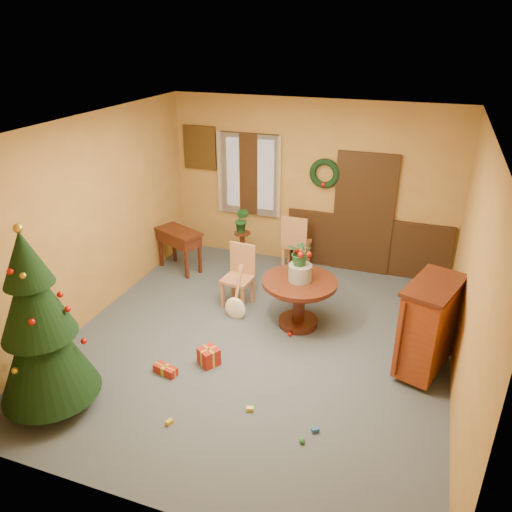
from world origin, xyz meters
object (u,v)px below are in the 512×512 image
at_px(chair_near, 240,273).
at_px(sideboard, 428,325).
at_px(writing_desk, 179,240).
at_px(dining_table, 299,294).
at_px(christmas_tree, 39,327).

relative_size(chair_near, sideboard, 0.79).
height_order(writing_desk, sideboard, sideboard).
relative_size(dining_table, sideboard, 0.86).
bearing_deg(chair_near, christmas_tree, -112.05).
xyz_separation_m(dining_table, writing_desk, (-2.44, 1.06, 0.05)).
bearing_deg(sideboard, dining_table, 164.50).
bearing_deg(writing_desk, dining_table, -23.36).
bearing_deg(christmas_tree, writing_desk, 94.22).
height_order(dining_table, writing_desk, writing_desk).
distance_m(dining_table, sideboard, 1.81).
relative_size(chair_near, christmas_tree, 0.44).
bearing_deg(dining_table, chair_near, 163.61).
bearing_deg(sideboard, christmas_tree, -152.06).
bearing_deg(writing_desk, christmas_tree, -85.78).
height_order(christmas_tree, sideboard, christmas_tree).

